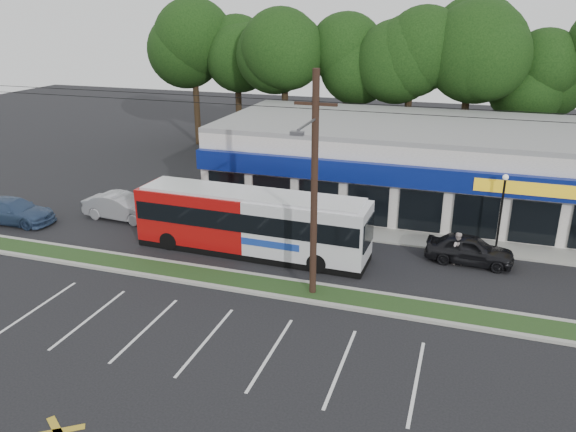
% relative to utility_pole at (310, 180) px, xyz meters
% --- Properties ---
extents(ground, '(120.00, 120.00, 0.00)m').
position_rel_utility_pole_xyz_m(ground, '(-2.83, -0.93, -5.41)').
color(ground, black).
rests_on(ground, ground).
extents(grass_strip, '(40.00, 1.60, 0.12)m').
position_rel_utility_pole_xyz_m(grass_strip, '(-2.83, 0.07, -5.35)').
color(grass_strip, '#1F3917').
rests_on(grass_strip, ground).
extents(curb_south, '(40.00, 0.25, 0.14)m').
position_rel_utility_pole_xyz_m(curb_south, '(-2.83, -0.78, -5.34)').
color(curb_south, '#9E9E93').
rests_on(curb_south, ground).
extents(curb_north, '(40.00, 0.25, 0.14)m').
position_rel_utility_pole_xyz_m(curb_north, '(-2.83, 0.92, -5.34)').
color(curb_north, '#9E9E93').
rests_on(curb_north, ground).
extents(sidewalk, '(32.00, 2.20, 0.10)m').
position_rel_utility_pole_xyz_m(sidewalk, '(2.17, 8.07, -5.36)').
color(sidewalk, '#9E9E93').
rests_on(sidewalk, ground).
extents(strip_mall, '(25.00, 12.55, 5.30)m').
position_rel_utility_pole_xyz_m(strip_mall, '(2.67, 14.99, -2.76)').
color(strip_mall, '#BDB7AF').
rests_on(strip_mall, ground).
extents(utility_pole, '(50.00, 2.77, 10.00)m').
position_rel_utility_pole_xyz_m(utility_pole, '(0.00, 0.00, 0.00)').
color(utility_pole, black).
rests_on(utility_pole, ground).
extents(lamp_post, '(0.30, 0.30, 4.25)m').
position_rel_utility_pole_xyz_m(lamp_post, '(8.17, 7.87, -2.74)').
color(lamp_post, black).
rests_on(lamp_post, ground).
extents(tree_line, '(46.76, 6.76, 11.83)m').
position_rel_utility_pole_xyz_m(tree_line, '(1.17, 25.07, 3.00)').
color(tree_line, black).
rests_on(tree_line, ground).
extents(metrobus, '(12.51, 2.95, 3.34)m').
position_rel_utility_pole_xyz_m(metrobus, '(-4.19, 3.57, -3.64)').
color(metrobus, '#A30D0C').
rests_on(metrobus, ground).
extents(car_dark, '(4.43, 1.97, 1.48)m').
position_rel_utility_pole_xyz_m(car_dark, '(6.80, 5.83, -4.67)').
color(car_dark, black).
rests_on(car_dark, ground).
extents(car_silver, '(4.93, 1.98, 1.59)m').
position_rel_utility_pole_xyz_m(car_silver, '(-13.66, 5.77, -4.62)').
color(car_silver, '#999AA0').
rests_on(car_silver, ground).
extents(car_blue, '(5.20, 2.27, 1.49)m').
position_rel_utility_pole_xyz_m(car_blue, '(-19.51, 3.19, -4.67)').
color(car_blue, navy).
rests_on(car_blue, ground).
extents(pedestrian_a, '(0.70, 0.57, 1.65)m').
position_rel_utility_pole_xyz_m(pedestrian_a, '(-0.51, 6.09, -4.59)').
color(pedestrian_a, silver).
rests_on(pedestrian_a, ground).
extents(pedestrian_b, '(0.93, 0.79, 1.71)m').
position_rel_utility_pole_xyz_m(pedestrian_b, '(6.17, 5.48, -4.56)').
color(pedestrian_b, beige).
rests_on(pedestrian_b, ground).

